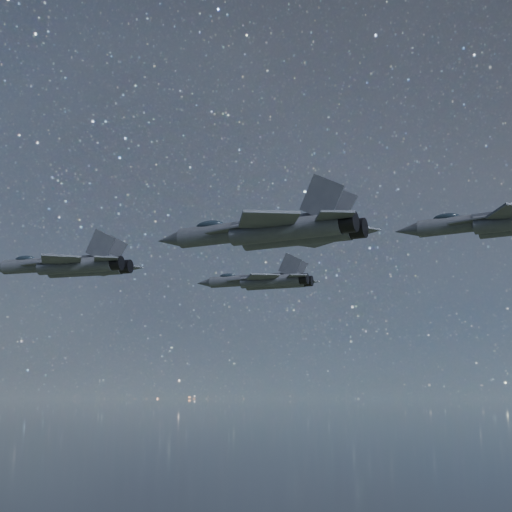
# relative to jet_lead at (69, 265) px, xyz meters

# --- Properties ---
(jet_lead) EXTENTS (19.60, 13.62, 4.93)m
(jet_lead) POSITION_rel_jet_lead_xyz_m (0.00, 0.00, 0.00)
(jet_lead) COLOR #373B45
(jet_left) EXTENTS (15.24, 10.41, 3.83)m
(jet_left) POSITION_rel_jet_lead_xyz_m (22.16, 4.78, -1.56)
(jet_left) COLOR #373B45
(jet_right) EXTENTS (18.43, 12.37, 4.66)m
(jet_right) POSITION_rel_jet_lead_xyz_m (27.00, -24.59, -2.60)
(jet_right) COLOR #373B45
(jet_slot) EXTENTS (18.80, 12.51, 4.78)m
(jet_slot) POSITION_rel_jet_lead_xyz_m (47.16, -11.42, 0.70)
(jet_slot) COLOR #373B45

